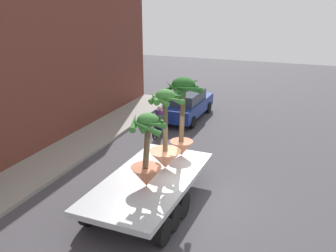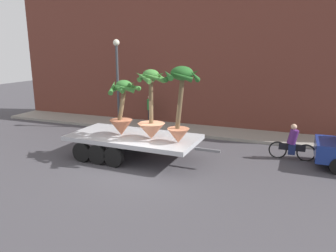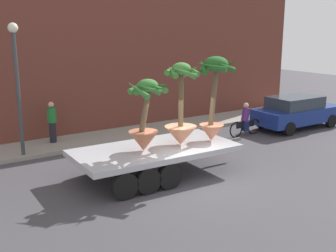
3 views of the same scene
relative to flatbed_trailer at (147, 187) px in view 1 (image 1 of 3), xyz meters
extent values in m
plane|color=#423F44|center=(1.04, -1.01, -0.77)|extent=(60.00, 60.00, 0.00)
cube|color=gray|center=(1.04, 5.09, -0.69)|extent=(24.00, 2.20, 0.15)
cube|color=#B7BABF|center=(0.23, -0.01, 0.12)|extent=(5.43, 2.74, 0.18)
cylinder|color=black|center=(-1.45, 1.26, -0.37)|extent=(0.81, 0.24, 0.80)
cylinder|color=black|center=(-1.51, -1.18, -0.37)|extent=(0.81, 0.24, 0.80)
cylinder|color=black|center=(-0.70, 1.24, -0.37)|extent=(0.81, 0.24, 0.80)
cylinder|color=black|center=(-0.76, -1.20, -0.37)|extent=(0.81, 0.24, 0.80)
cylinder|color=black|center=(0.05, 1.22, -0.37)|extent=(0.81, 0.24, 0.80)
cylinder|color=black|center=(-0.01, -1.22, -0.37)|extent=(0.81, 0.24, 0.80)
cube|color=slate|center=(3.41, -0.09, -0.03)|extent=(1.00, 0.13, 0.10)
cone|color=#B26647|center=(-0.27, -0.12, 0.53)|extent=(0.95, 0.95, 0.64)
cylinder|color=brown|center=(-0.18, -0.12, 1.58)|extent=(0.47, 0.18, 1.45)
ellipsoid|color=#387A33|center=(-0.09, -0.12, 2.30)|extent=(0.65, 0.65, 0.41)
cone|color=#387A33|center=(0.36, -0.14, 2.25)|extent=(0.24, 0.93, 0.42)
cone|color=#387A33|center=(0.11, 0.13, 2.22)|extent=(0.66, 0.58, 0.44)
cone|color=#387A33|center=(-0.22, 0.26, 2.23)|extent=(0.86, 0.45, 0.45)
cone|color=#387A33|center=(-0.36, 0.05, 2.23)|extent=(0.54, 0.68, 0.41)
cone|color=#387A33|center=(-0.52, -0.27, 2.21)|extent=(0.47, 0.92, 0.56)
cone|color=#387A33|center=(-0.20, -0.45, 2.23)|extent=(0.74, 0.42, 0.43)
cone|color=#387A33|center=(0.12, -0.49, 2.23)|extent=(0.84, 0.61, 0.45)
cone|color=tan|center=(1.13, -0.19, 0.53)|extent=(1.08, 1.08, 0.63)
cylinder|color=brown|center=(1.13, -0.19, 1.80)|extent=(0.18, 0.17, 1.92)
ellipsoid|color=#428438|center=(1.14, -0.19, 2.76)|extent=(0.62, 0.62, 0.39)
cone|color=#428438|center=(1.54, -0.17, 2.67)|extent=(0.24, 0.84, 0.52)
cone|color=#428438|center=(1.28, 0.14, 2.67)|extent=(0.75, 0.49, 0.49)
cone|color=#428438|center=(0.91, 0.10, 2.71)|extent=(0.72, 0.62, 0.36)
cone|color=#428438|center=(0.81, -0.13, 2.68)|extent=(0.32, 0.71, 0.44)
cone|color=#428438|center=(0.97, -0.56, 2.68)|extent=(0.85, 0.51, 0.49)
cone|color=#428438|center=(1.40, -0.53, 2.69)|extent=(0.82, 0.70, 0.48)
cone|color=#C17251|center=(2.32, -0.34, 0.50)|extent=(0.85, 0.85, 0.56)
cylinder|color=brown|center=(2.38, -0.34, 1.82)|extent=(0.37, 0.18, 2.08)
ellipsoid|color=#235B23|center=(2.44, -0.34, 2.85)|extent=(0.83, 0.83, 0.52)
cone|color=#235B23|center=(2.92, -0.34, 2.78)|extent=(0.22, 0.96, 0.55)
cone|color=#235B23|center=(2.63, 0.07, 2.77)|extent=(0.91, 0.56, 0.57)
cone|color=#235B23|center=(2.04, -0.15, 2.77)|extent=(0.57, 0.90, 0.53)
cone|color=#235B23|center=(2.01, -0.63, 2.82)|extent=(0.75, 1.00, 0.38)
cone|color=#235B23|center=(2.55, -0.76, 2.79)|extent=(0.90, 0.40, 0.46)
torus|color=black|center=(6.96, 2.21, -0.43)|extent=(0.74, 0.06, 0.74)
torus|color=black|center=(5.86, 2.22, -0.43)|extent=(0.74, 0.06, 0.74)
cube|color=black|center=(6.41, 2.22, -0.25)|extent=(1.04, 0.07, 0.28)
cylinder|color=#51236B|center=(6.41, 2.22, 0.20)|extent=(0.44, 0.34, 0.65)
sphere|color=tan|center=(6.41, 2.22, 0.62)|extent=(0.24, 0.24, 0.24)
cube|color=navy|center=(6.41, 2.22, -0.33)|extent=(0.28, 0.24, 0.44)
cube|color=navy|center=(9.54, 1.89, -0.10)|extent=(4.61, 1.87, 0.70)
cube|color=#2D3842|center=(9.31, 1.89, 0.53)|extent=(2.54, 1.66, 0.56)
cylinder|color=black|center=(11.04, 2.73, -0.45)|extent=(0.64, 0.21, 0.64)
cylinder|color=black|center=(11.01, 1.01, -0.45)|extent=(0.64, 0.21, 0.64)
cylinder|color=black|center=(8.06, 2.77, -0.45)|extent=(0.64, 0.21, 0.64)
cylinder|color=black|center=(8.04, 1.05, -0.45)|extent=(0.64, 0.21, 0.64)
camera|label=1|loc=(-9.48, -4.46, 5.70)|focal=39.52mm
camera|label=2|loc=(6.24, -11.38, 3.73)|focal=34.12mm
camera|label=3|loc=(-6.59, -11.15, 4.08)|focal=44.31mm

